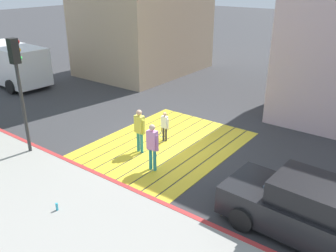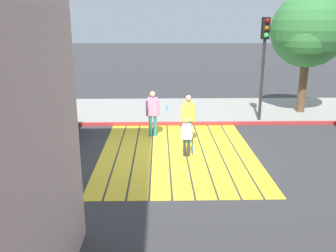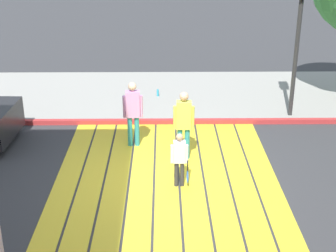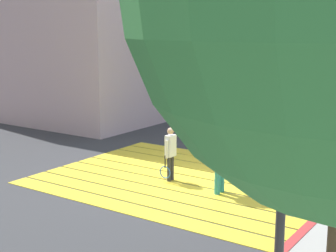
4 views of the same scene
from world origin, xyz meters
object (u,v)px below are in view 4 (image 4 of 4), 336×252
object	(u,v)px
traffic_light_corner	(286,58)
pedestrian_adult_lead	(278,141)
pedestrian_child_with_racket	(170,152)
pedestrian_adult_trailing	(220,148)

from	to	relation	value
traffic_light_corner	pedestrian_adult_lead	size ratio (longest dim) A/B	2.52
traffic_light_corner	pedestrian_adult_lead	world-z (taller)	traffic_light_corner
pedestrian_child_with_racket	pedestrian_adult_trailing	bearing A→B (deg)	174.28
pedestrian_adult_lead	pedestrian_adult_trailing	distance (m)	1.44
traffic_light_corner	pedestrian_adult_lead	xyz separation A→B (m)	(1.78, -4.41, -2.06)
pedestrian_adult_trailing	traffic_light_corner	bearing A→B (deg)	128.61
pedestrian_adult_lead	pedestrian_child_with_racket	size ratio (longest dim) A/B	1.37
pedestrian_adult_lead	pedestrian_adult_trailing	world-z (taller)	pedestrian_adult_trailing
pedestrian_adult_trailing	pedestrian_child_with_racket	bearing A→B (deg)	-5.72
pedestrian_adult_trailing	pedestrian_child_with_racket	size ratio (longest dim) A/B	1.37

